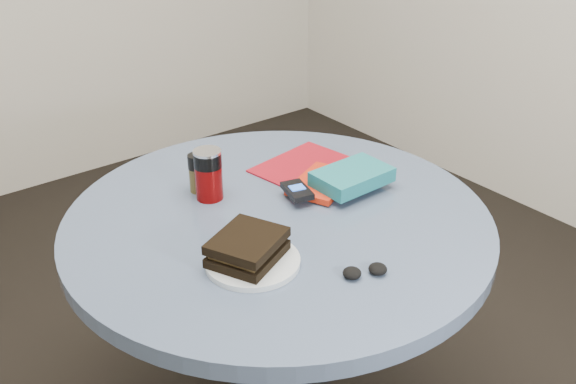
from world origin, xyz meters
TOP-DOWN VIEW (x-y plane):
  - table at (0.00, 0.00)m, footprint 1.00×1.00m
  - plate at (-0.16, -0.13)m, footprint 0.24×0.24m
  - sandwich at (-0.17, -0.12)m, footprint 0.19×0.17m
  - soda_can at (-0.08, 0.17)m, footprint 0.09×0.09m
  - pepper_grinder at (-0.09, 0.22)m, footprint 0.05×0.05m
  - magazine at (0.21, 0.16)m, footprint 0.28×0.23m
  - red_book at (0.17, 0.04)m, footprint 0.21×0.18m
  - novel at (0.22, -0.02)m, footprint 0.19×0.12m
  - mp3_player at (0.08, 0.03)m, footprint 0.07×0.10m
  - headphones at (-0.01, -0.30)m, footprint 0.10×0.07m

SIDE VIEW (x-z plane):
  - table at x=0.00m, z-range 0.21..0.96m
  - magazine at x=0.21m, z-range 0.75..0.75m
  - plate at x=-0.16m, z-range 0.75..0.76m
  - headphones at x=-0.01m, z-range 0.75..0.77m
  - red_book at x=0.17m, z-range 0.75..0.77m
  - mp3_player at x=0.08m, z-range 0.77..0.79m
  - novel at x=0.22m, z-range 0.77..0.81m
  - sandwich at x=-0.17m, z-range 0.76..0.81m
  - pepper_grinder at x=-0.09m, z-range 0.75..0.85m
  - soda_can at x=-0.08m, z-range 0.75..0.88m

